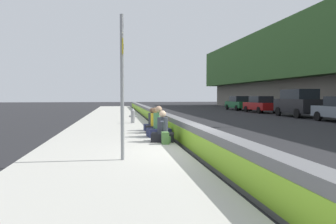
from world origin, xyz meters
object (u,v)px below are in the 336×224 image
(seated_person_middle, at_px, (159,127))
(seated_person_far, at_px, (152,123))
(backpack, at_px, (166,138))
(fire_hydrant, at_px, (133,115))
(parked_car_midline, at_px, (260,104))
(parked_car_far, at_px, (239,103))
(seated_person_foreground, at_px, (163,132))
(route_sign_post, at_px, (122,77))
(seated_person_rear, at_px, (155,125))
(parked_car_fourth, at_px, (298,103))

(seated_person_middle, distance_m, seated_person_far, 2.25)
(backpack, bearing_deg, fire_hydrant, 4.61)
(parked_car_midline, distance_m, parked_car_far, 5.67)
(seated_person_foreground, xyz_separation_m, seated_person_far, (3.58, -0.03, -0.01))
(seated_person_middle, relative_size, seated_person_far, 1.16)
(route_sign_post, height_order, seated_person_foreground, route_sign_post)
(fire_hydrant, bearing_deg, route_sign_post, 175.77)
(seated_person_rear, relative_size, seated_person_far, 1.04)
(route_sign_post, bearing_deg, parked_car_midline, -32.68)
(seated_person_rear, relative_size, backpack, 2.73)
(route_sign_post, height_order, parked_car_far, route_sign_post)
(fire_hydrant, bearing_deg, seated_person_far, -170.54)
(seated_person_middle, bearing_deg, seated_person_foreground, 178.39)
(parked_car_midline, bearing_deg, seated_person_far, 140.88)
(route_sign_post, distance_m, seated_person_rear, 6.08)
(seated_person_middle, xyz_separation_m, parked_car_fourth, (11.61, -13.11, 0.67))
(route_sign_post, distance_m, backpack, 3.37)
(backpack, bearing_deg, parked_car_far, -26.60)
(seated_person_middle, xyz_separation_m, seated_person_rear, (1.33, -0.01, -0.04))
(seated_person_rear, distance_m, seated_person_far, 0.92)
(seated_person_foreground, distance_m, parked_car_fourth, 18.46)
(seated_person_middle, height_order, parked_car_fourth, parked_car_fourth)
(seated_person_middle, relative_size, seated_person_rear, 1.11)
(fire_hydrant, xyz_separation_m, seated_person_rear, (-5.02, -0.70, -0.11))
(parked_car_far, bearing_deg, backpack, 153.40)
(seated_person_far, bearing_deg, seated_person_foreground, 179.51)
(parked_car_fourth, bearing_deg, parked_car_midline, 1.37)
(parked_car_midline, relative_size, parked_car_far, 1.00)
(fire_hydrant, bearing_deg, parked_car_far, -37.78)
(seated_person_foreground, bearing_deg, backpack, -178.69)
(parked_car_midline, bearing_deg, fire_hydrant, 130.96)
(backpack, height_order, parked_car_midline, parked_car_midline)
(seated_person_middle, relative_size, parked_car_midline, 0.27)
(fire_hydrant, relative_size, parked_car_fourth, 0.18)
(route_sign_post, xyz_separation_m, seated_person_far, (6.56, -1.47, -1.74))
(fire_hydrant, distance_m, parked_car_far, 22.16)
(parked_car_fourth, xyz_separation_m, parked_car_midline, (6.58, 0.16, -0.32))
(seated_person_middle, distance_m, backpack, 1.93)
(seated_person_foreground, bearing_deg, route_sign_post, 154.22)
(seated_person_rear, xyz_separation_m, parked_car_far, (22.53, -12.87, 0.38))
(seated_person_rear, xyz_separation_m, parked_car_midline, (16.86, -12.94, 0.38))
(backpack, bearing_deg, seated_person_foreground, 1.31)
(fire_hydrant, relative_size, parked_car_far, 0.19)
(seated_person_rear, bearing_deg, parked_car_fourth, -51.88)
(seated_person_foreground, xyz_separation_m, seated_person_middle, (1.33, -0.04, 0.04))
(parked_car_far, bearing_deg, fire_hydrant, 142.22)
(route_sign_post, xyz_separation_m, seated_person_middle, (4.31, -1.48, -1.69))
(route_sign_post, relative_size, parked_car_far, 0.79)
(backpack, bearing_deg, seated_person_far, -0.23)
(seated_person_far, height_order, parked_car_far, parked_car_far)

